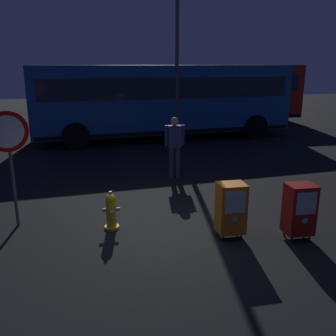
% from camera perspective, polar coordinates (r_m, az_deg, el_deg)
% --- Properties ---
extents(ground_plane, '(60.00, 60.00, 0.00)m').
position_cam_1_polar(ground_plane, '(7.07, -0.58, -9.76)').
color(ground_plane, black).
extents(fire_hydrant, '(0.33, 0.32, 0.75)m').
position_cam_1_polar(fire_hydrant, '(7.16, -8.71, -6.56)').
color(fire_hydrant, yellow).
rests_on(fire_hydrant, ground_plane).
extents(newspaper_box_primary, '(0.48, 0.42, 1.02)m').
position_cam_1_polar(newspaper_box_primary, '(6.73, 9.63, -6.04)').
color(newspaper_box_primary, black).
rests_on(newspaper_box_primary, ground_plane).
extents(newspaper_box_secondary, '(0.48, 0.42, 1.02)m').
position_cam_1_polar(newspaper_box_secondary, '(6.99, 19.49, -5.94)').
color(newspaper_box_secondary, black).
rests_on(newspaper_box_secondary, ground_plane).
extents(stop_sign, '(0.71, 0.31, 2.23)m').
position_cam_1_polar(stop_sign, '(7.43, -23.20, 3.25)').
color(stop_sign, '#4C4F54').
rests_on(stop_sign, ground_plane).
extents(pedestrian, '(0.55, 0.22, 1.67)m').
position_cam_1_polar(pedestrian, '(10.12, 1.02, 3.73)').
color(pedestrian, '#382D51').
rests_on(pedestrian, ground_plane).
extents(bus_near, '(10.70, 3.59, 3.00)m').
position_cam_1_polar(bus_near, '(15.71, -0.77, 10.77)').
color(bus_near, '#19519E').
rests_on(bus_near, ground_plane).
extents(bus_far, '(10.55, 2.95, 3.00)m').
position_cam_1_polar(bus_far, '(19.94, 4.71, 11.74)').
color(bus_far, red).
rests_on(bus_far, ground_plane).
extents(street_light_near_right, '(0.32, 0.32, 7.16)m').
position_cam_1_polar(street_light_near_right, '(14.59, 1.41, 19.97)').
color(street_light_near_right, '#4C4F54').
rests_on(street_light_near_right, ground_plane).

